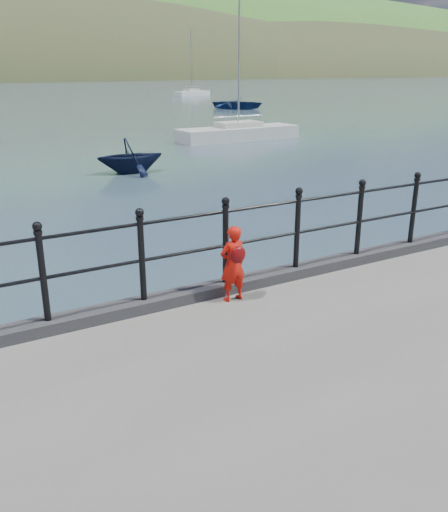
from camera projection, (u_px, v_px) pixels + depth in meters
ground at (184, 361)px, 7.69m from camera, size 600.00×600.00×0.00m
kerb at (186, 295)px, 7.21m from camera, size 60.00×0.30×0.15m
railing at (185, 242)px, 6.96m from camera, size 18.11×0.11×1.20m
far_shore at (21, 133)px, 229.25m from camera, size 830.00×200.00×156.00m
child at (233, 263)px, 7.08m from camera, size 0.38×0.31×1.03m
launch_blue at (238, 103)px, 53.62m from camera, size 5.93×6.21×1.05m
launch_navy at (130, 156)px, 21.06m from camera, size 2.68×2.34×1.37m
sailboat_far at (192, 94)px, 77.28m from camera, size 6.46×4.03×9.00m
sailboat_near at (238, 133)px, 31.02m from camera, size 7.29×2.21×9.80m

